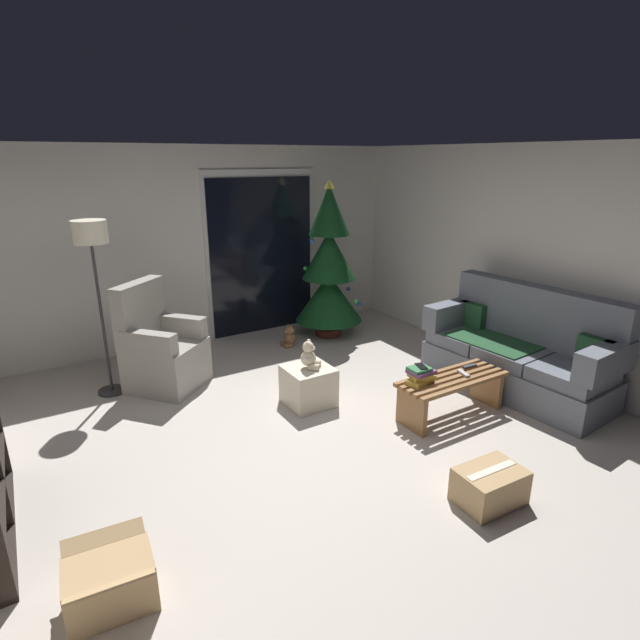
{
  "coord_description": "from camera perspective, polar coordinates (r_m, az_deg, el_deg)",
  "views": [
    {
      "loc": [
        -2.0,
        -3.2,
        2.35
      ],
      "look_at": [
        0.4,
        0.7,
        0.85
      ],
      "focal_mm": 28.03,
      "sensor_mm": 36.0,
      "label": 1
    }
  ],
  "objects": [
    {
      "name": "coffee_table",
      "position": [
        4.9,
        14.78,
        -7.71
      ],
      "size": [
        1.1,
        0.4,
        0.39
      ],
      "color": "olive",
      "rests_on": "ground"
    },
    {
      "name": "teddy_bear_cream",
      "position": [
        4.85,
        -1.23,
        -4.17
      ],
      "size": [
        0.22,
        0.21,
        0.29
      ],
      "color": "beige",
      "rests_on": "ottoman"
    },
    {
      "name": "patio_door_glass",
      "position": [
        6.93,
        -6.59,
        7.2
      ],
      "size": [
        1.5,
        0.02,
        2.1
      ],
      "primitive_type": "cube",
      "color": "black",
      "rests_on": "ground"
    },
    {
      "name": "christmas_tree",
      "position": [
        6.68,
        1.03,
        5.78
      ],
      "size": [
        0.91,
        0.91,
        2.09
      ],
      "color": "#4C1E19",
      "rests_on": "ground"
    },
    {
      "name": "book_stack",
      "position": [
        4.65,
        11.42,
        -6.19
      ],
      "size": [
        0.28,
        0.22,
        0.15
      ],
      "color": "#B79333",
      "rests_on": "coffee_table"
    },
    {
      "name": "remote_silver",
      "position": [
        4.93,
        16.06,
        -5.87
      ],
      "size": [
        0.08,
        0.16,
        0.02
      ],
      "primitive_type": "cube",
      "rotation": [
        0.0,
        0.0,
        6.03
      ],
      "color": "#ADADB2",
      "rests_on": "coffee_table"
    },
    {
      "name": "cardboard_box_taped_mid_floor",
      "position": [
        3.92,
        18.8,
        -17.48
      ],
      "size": [
        0.49,
        0.35,
        0.26
      ],
      "color": "tan",
      "rests_on": "ground"
    },
    {
      "name": "couch",
      "position": [
        5.63,
        21.81,
        -3.51
      ],
      "size": [
        0.91,
        1.99,
        1.08
      ],
      "color": "slate",
      "rests_on": "ground"
    },
    {
      "name": "cardboard_box_open_near_shelf",
      "position": [
        3.26,
        -22.81,
        -26.04
      ],
      "size": [
        0.48,
        0.51,
        0.34
      ],
      "color": "tan",
      "rests_on": "ground"
    },
    {
      "name": "wall_back",
      "position": [
        6.66,
        -13.83,
        8.11
      ],
      "size": [
        5.72,
        0.12,
        2.5
      ],
      "primitive_type": "cube",
      "color": "silver",
      "rests_on": "ground"
    },
    {
      "name": "ottoman",
      "position": [
        4.98,
        -1.33,
        -7.52
      ],
      "size": [
        0.44,
        0.44,
        0.39
      ],
      "primitive_type": "cube",
      "color": "beige",
      "rests_on": "ground"
    },
    {
      "name": "remote_graphite",
      "position": [
        5.11,
        16.71,
        -5.08
      ],
      "size": [
        0.16,
        0.05,
        0.02
      ],
      "primitive_type": "cube",
      "rotation": [
        0.0,
        0.0,
        1.51
      ],
      "color": "#333338",
      "rests_on": "coffee_table"
    },
    {
      "name": "patio_door_frame",
      "position": [
        6.94,
        -6.67,
        7.63
      ],
      "size": [
        1.6,
        0.02,
        2.2
      ],
      "primitive_type": "cube",
      "color": "silver",
      "rests_on": "ground"
    },
    {
      "name": "wall_right",
      "position": [
        5.92,
        24.7,
        5.77
      ],
      "size": [
        0.12,
        6.0,
        2.5
      ],
      "primitive_type": "cube",
      "color": "silver",
      "rests_on": "ground"
    },
    {
      "name": "teddy_bear_chestnut_by_tree",
      "position": [
        6.5,
        -3.51,
        -1.98
      ],
      "size": [
        0.19,
        0.2,
        0.29
      ],
      "color": "brown",
      "rests_on": "ground"
    },
    {
      "name": "floor_lamp",
      "position": [
        5.3,
        -24.58,
        7.33
      ],
      "size": [
        0.32,
        0.32,
        1.78
      ],
      "color": "#2D2D30",
      "rests_on": "ground"
    },
    {
      "name": "ground_plane",
      "position": [
        4.45,
        0.35,
        -13.77
      ],
      "size": [
        7.0,
        7.0,
        0.0
      ],
      "primitive_type": "plane",
      "color": "#BCB2A8"
    },
    {
      "name": "cell_phone",
      "position": [
        4.63,
        11.49,
        -5.2
      ],
      "size": [
        0.11,
        0.16,
        0.01
      ],
      "primitive_type": "cube",
      "rotation": [
        0.0,
        0.0,
        -0.31
      ],
      "color": "black",
      "rests_on": "book_stack"
    },
    {
      "name": "armchair",
      "position": [
        5.54,
        -17.65,
        -3.36
      ],
      "size": [
        0.97,
        0.97,
        1.13
      ],
      "color": "gray",
      "rests_on": "ground"
    }
  ]
}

